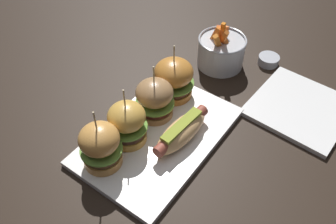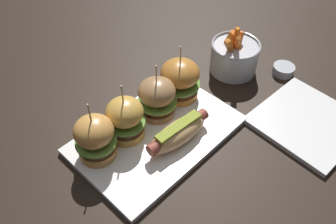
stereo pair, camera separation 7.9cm
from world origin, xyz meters
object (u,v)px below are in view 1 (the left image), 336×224
at_px(slider_far_right, 174,78).
at_px(sauce_ramekin, 269,60).
at_px(fries_bucket, 221,51).
at_px(hot_dog, 181,131).
at_px(side_plate, 300,108).
at_px(platter_main, 159,136).
at_px(slider_center_right, 155,98).
at_px(slider_center_left, 127,123).
at_px(slider_far_left, 100,145).

relative_size(slider_far_right, sauce_ramekin, 2.50).
bearing_deg(fries_bucket, hot_dog, -166.24).
xyz_separation_m(hot_dog, side_plate, (0.26, -0.18, -0.03)).
height_order(platter_main, slider_center_right, slider_center_right).
bearing_deg(fries_bucket, slider_center_right, 175.51).
xyz_separation_m(slider_center_left, slider_center_right, (0.10, -0.00, -0.00)).
distance_m(hot_dog, side_plate, 0.31).
xyz_separation_m(slider_far_left, sauce_ramekin, (0.52, -0.13, -0.05)).
relative_size(slider_center_left, fries_bucket, 1.07).
bearing_deg(hot_dog, slider_center_right, 73.29).
height_order(hot_dog, slider_far_right, slider_far_right).
bearing_deg(hot_dog, slider_center_left, 125.52).
distance_m(slider_center_left, slider_center_right, 0.10).
distance_m(fries_bucket, sauce_ramekin, 0.14).
height_order(slider_center_right, slider_far_right, slider_far_right).
relative_size(hot_dog, slider_center_left, 1.13).
relative_size(platter_main, side_plate, 1.68).
bearing_deg(slider_center_right, slider_far_right, 3.07).
xyz_separation_m(platter_main, fries_bucket, (0.32, 0.02, 0.04)).
xyz_separation_m(slider_far_left, slider_far_right, (0.26, 0.00, -0.00)).
distance_m(hot_dog, slider_center_right, 0.10).
bearing_deg(slider_center_right, hot_dog, -106.71).
xyz_separation_m(hot_dog, sauce_ramekin, (0.38, -0.04, -0.03)).
bearing_deg(hot_dog, side_plate, -34.49).
height_order(fries_bucket, sauce_ramekin, fries_bucket).
xyz_separation_m(platter_main, side_plate, (0.27, -0.22, -0.00)).
relative_size(fries_bucket, sauce_ramekin, 2.34).
xyz_separation_m(hot_dog, slider_far_right, (0.11, 0.10, 0.03)).
relative_size(slider_center_right, slider_far_right, 0.97).
bearing_deg(sauce_ramekin, slider_far_right, 153.59).
xyz_separation_m(hot_dog, slider_far_left, (-0.15, 0.10, 0.03)).
bearing_deg(slider_far_right, side_plate, -61.85).
bearing_deg(platter_main, slider_far_right, 21.03).
bearing_deg(sauce_ramekin, hot_dog, 174.61).
bearing_deg(slider_far_left, fries_bucket, -3.11).
height_order(slider_center_right, sauce_ramekin, slider_center_right).
bearing_deg(slider_center_right, sauce_ramekin, -20.25).
relative_size(platter_main, slider_far_left, 2.48).
relative_size(fries_bucket, side_plate, 0.62).
distance_m(platter_main, hot_dog, 0.06).
relative_size(slider_center_left, slider_center_right, 1.03).
height_order(slider_far_right, sauce_ramekin, slider_far_right).
relative_size(slider_far_right, side_plate, 0.66).
relative_size(platter_main, fries_bucket, 2.71).
relative_size(slider_far_left, sauce_ramekin, 2.55).
xyz_separation_m(slider_center_left, slider_far_right, (0.18, 0.00, -0.00)).
xyz_separation_m(slider_center_right, fries_bucket, (0.27, -0.02, -0.02)).
bearing_deg(fries_bucket, slider_center_left, 176.67).
bearing_deg(slider_center_left, side_plate, -39.86).
height_order(platter_main, slider_far_left, slider_far_left).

